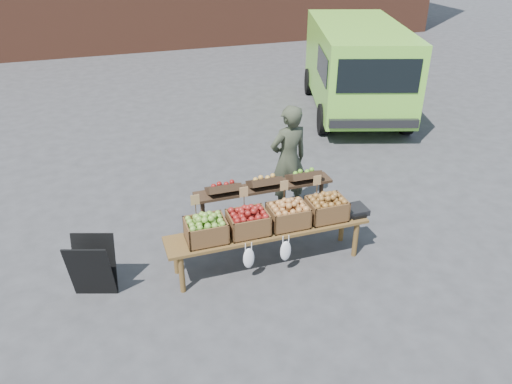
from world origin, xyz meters
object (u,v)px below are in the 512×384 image
object	(u,v)px
vendor	(288,160)
delivery_van	(356,70)
crate_russet_pears	(248,223)
weighing_scale	(354,210)
chalkboard_sign	(92,267)
crate_red_apples	(288,216)
crate_green_apples	(326,209)
crate_golden_apples	(206,230)
back_table	(264,203)
display_bench	(268,246)

from	to	relation	value
vendor	delivery_van	bearing A→B (deg)	-139.95
crate_russet_pears	weighing_scale	xyz separation A→B (m)	(1.52, 0.00, -0.10)
weighing_scale	chalkboard_sign	bearing A→B (deg)	178.16
crate_red_apples	weighing_scale	distance (m)	0.98
chalkboard_sign	crate_green_apples	distance (m)	3.07
delivery_van	crate_golden_apples	distance (m)	7.02
back_table	display_bench	size ratio (longest dim) A/B	0.78
display_bench	weighing_scale	bearing A→B (deg)	0.00
back_table	crate_red_apples	world-z (taller)	back_table
vendor	crate_red_apples	distance (m)	1.37
vendor	display_bench	bearing A→B (deg)	48.45
chalkboard_sign	crate_russet_pears	bearing A→B (deg)	15.12
vendor	crate_red_apples	bearing A→B (deg)	58.36
crate_golden_apples	crate_green_apples	world-z (taller)	same
chalkboard_sign	crate_green_apples	size ratio (longest dim) A/B	1.58
display_bench	crate_green_apples	xyz separation A→B (m)	(0.82, 0.00, 0.42)
back_table	crate_golden_apples	world-z (taller)	back_table
crate_red_apples	crate_green_apples	xyz separation A→B (m)	(0.55, 0.00, 0.00)
crate_russet_pears	crate_red_apples	world-z (taller)	same
crate_green_apples	delivery_van	bearing A→B (deg)	58.08
back_table	vendor	bearing A→B (deg)	42.96
vendor	crate_green_apples	distance (m)	1.28
delivery_van	display_bench	xyz separation A→B (m)	(-4.00, -5.09, -0.73)
delivery_van	chalkboard_sign	size ratio (longest dim) A/B	5.72
delivery_van	vendor	distance (m)	5.00
vendor	back_table	xyz separation A→B (m)	(-0.58, -0.54, -0.35)
weighing_scale	delivery_van	bearing A→B (deg)	61.65
crate_golden_apples	crate_russet_pears	size ratio (longest dim) A/B	1.00
chalkboard_sign	display_bench	world-z (taller)	chalkboard_sign
crate_red_apples	display_bench	bearing A→B (deg)	180.00
delivery_van	weighing_scale	xyz separation A→B (m)	(-2.75, -5.09, -0.40)
delivery_van	weighing_scale	bearing A→B (deg)	-100.46
crate_russet_pears	crate_red_apples	bearing A→B (deg)	0.00
chalkboard_sign	display_bench	distance (m)	2.23
crate_golden_apples	crate_red_apples	bearing A→B (deg)	0.00
crate_russet_pears	crate_green_apples	xyz separation A→B (m)	(1.10, 0.00, 0.00)
delivery_van	crate_russet_pears	size ratio (longest dim) A/B	9.06
chalkboard_sign	weighing_scale	distance (m)	3.49
crate_green_apples	weighing_scale	xyz separation A→B (m)	(0.43, 0.00, -0.10)
chalkboard_sign	weighing_scale	world-z (taller)	chalkboard_sign
vendor	crate_green_apples	bearing A→B (deg)	82.17
back_table	crate_green_apples	xyz separation A→B (m)	(0.63, -0.72, 0.19)
vendor	crate_red_apples	xyz separation A→B (m)	(-0.50, -1.26, -0.16)
back_table	weighing_scale	size ratio (longest dim) A/B	6.18
crate_golden_apples	crate_green_apples	size ratio (longest dim) A/B	1.00
crate_golden_apples	crate_green_apples	distance (m)	1.65
crate_golden_apples	delivery_van	bearing A→B (deg)	46.55
back_table	crate_golden_apples	distance (m)	1.26
weighing_scale	crate_golden_apples	bearing A→B (deg)	180.00
chalkboard_sign	back_table	world-z (taller)	back_table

